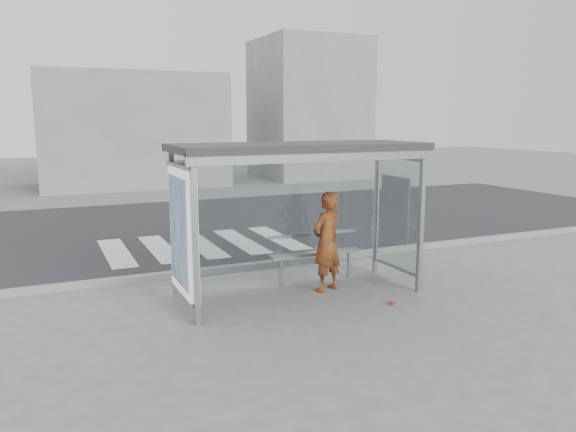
# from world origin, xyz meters

# --- Properties ---
(ground) EXTENTS (80.00, 80.00, 0.00)m
(ground) POSITION_xyz_m (0.00, 0.00, 0.00)
(ground) COLOR slate
(ground) RESTS_ON ground
(road) EXTENTS (30.00, 10.00, 0.01)m
(road) POSITION_xyz_m (0.00, 7.00, 0.00)
(road) COLOR black
(road) RESTS_ON ground
(curb) EXTENTS (30.00, 0.18, 0.12)m
(curb) POSITION_xyz_m (0.00, 1.95, 0.06)
(curb) COLOR gray
(curb) RESTS_ON ground
(crosswalk) EXTENTS (4.55, 3.00, 0.00)m
(crosswalk) POSITION_xyz_m (-0.50, 4.50, 0.00)
(crosswalk) COLOR silver
(crosswalk) RESTS_ON ground
(bus_shelter) EXTENTS (4.25, 1.65, 2.62)m
(bus_shelter) POSITION_xyz_m (-0.37, 0.06, 1.98)
(bus_shelter) COLOR gray
(bus_shelter) RESTS_ON ground
(building_center) EXTENTS (8.00, 5.00, 5.00)m
(building_center) POSITION_xyz_m (0.00, 18.00, 2.50)
(building_center) COLOR gray
(building_center) RESTS_ON ground
(building_right) EXTENTS (5.00, 5.00, 7.00)m
(building_right) POSITION_xyz_m (9.00, 18.00, 3.50)
(building_right) COLOR gray
(building_right) RESTS_ON ground
(person) EXTENTS (0.76, 0.64, 1.78)m
(person) POSITION_xyz_m (0.54, 0.03, 0.89)
(person) COLOR #D55F14
(person) RESTS_ON ground
(bench) EXTENTS (1.81, 0.22, 0.94)m
(bench) POSITION_xyz_m (0.61, 0.58, 0.55)
(bench) COLOR gray
(bench) RESTS_ON ground
(soda_can) EXTENTS (0.15, 0.12, 0.07)m
(soda_can) POSITION_xyz_m (1.17, -1.11, 0.04)
(soda_can) COLOR #D23D79
(soda_can) RESTS_ON ground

